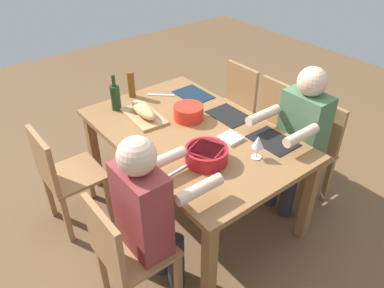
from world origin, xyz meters
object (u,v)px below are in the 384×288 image
object	(u,v)px
napkin_stack	(231,138)
chair_near_left	(62,174)
wine_bottle	(115,97)
cutting_board	(144,116)
chair_near_right	(124,251)
chair_far_left	(233,105)
chair_far_right	(310,147)
diner_far_right	(299,132)
dining_table	(192,141)
chair_far_center	(268,124)
beer_bottle	(131,84)
serving_bowl_fruit	(189,112)
bread_loaf	(143,110)
diner_near_right	(149,210)
wine_glass	(258,143)
serving_bowl_greens	(206,154)

from	to	relation	value
napkin_stack	chair_near_left	bearing A→B (deg)	-125.11
wine_bottle	cutting_board	bearing A→B (deg)	22.33
chair_near_right	chair_far_left	distance (m)	1.92
cutting_board	napkin_stack	size ratio (longest dim) A/B	2.86
chair_far_right	diner_far_right	size ratio (longest dim) A/B	0.71
dining_table	chair_far_center	xyz separation A→B (m)	(0.00, 0.85, -0.18)
chair_near_right	beer_bottle	xyz separation A→B (m)	(-1.20, 0.79, 0.37)
serving_bowl_fruit	wine_bottle	xyz separation A→B (m)	(-0.47, -0.36, 0.05)
dining_table	bread_loaf	world-z (taller)	bread_loaf
chair_near_right	diner_near_right	bearing A→B (deg)	90.00
chair_far_center	chair_far_right	size ratio (longest dim) A/B	1.00
cutting_board	beer_bottle	xyz separation A→B (m)	(-0.36, 0.11, 0.10)
dining_table	wine_glass	size ratio (longest dim) A/B	9.81
diner_near_right	serving_bowl_fruit	world-z (taller)	diner_near_right
dining_table	diner_near_right	world-z (taller)	diner_near_right
chair_near_left	serving_bowl_fruit	size ratio (longest dim) A/B	3.76
serving_bowl_greens	serving_bowl_fruit	bearing A→B (deg)	154.11
bread_loaf	chair_far_center	bearing A→B (deg)	69.01
serving_bowl_greens	napkin_stack	distance (m)	0.31
chair_near_right	chair_far_right	world-z (taller)	same
serving_bowl_fruit	beer_bottle	xyz separation A→B (m)	(-0.59, -0.14, 0.05)
chair_near_right	wine_glass	bearing A→B (deg)	86.37
serving_bowl_greens	wine_glass	size ratio (longest dim) A/B	1.67
chair_far_center	diner_far_right	size ratio (longest dim) A/B	0.71
cutting_board	bread_loaf	world-z (taller)	bread_loaf
serving_bowl_fruit	chair_far_right	bearing A→B (deg)	51.30
chair_near_left	wine_bottle	bearing A→B (deg)	107.41
dining_table	diner_far_right	xyz separation A→B (m)	(0.45, 0.66, 0.04)
diner_far_right	serving_bowl_fruit	xyz separation A→B (m)	(-0.61, -0.57, 0.11)
dining_table	diner_near_right	xyz separation A→B (m)	(0.45, -0.66, 0.04)
diner_near_right	serving_bowl_greens	world-z (taller)	diner_near_right
cutting_board	chair_near_left	bearing A→B (deg)	-94.99
cutting_board	wine_bottle	distance (m)	0.28
diner_far_right	chair_far_left	size ratio (longest dim) A/B	1.41
beer_bottle	dining_table	bearing A→B (deg)	4.08
diner_near_right	chair_far_center	distance (m)	1.59
dining_table	serving_bowl_fruit	bearing A→B (deg)	150.09
dining_table	bread_loaf	bearing A→B (deg)	-156.94
cutting_board	beer_bottle	world-z (taller)	beer_bottle
serving_bowl_fruit	beer_bottle	distance (m)	0.61
dining_table	beer_bottle	distance (m)	0.77
chair_near_right	diner_near_right	world-z (taller)	diner_near_right
chair_far_left	wine_glass	xyz separation A→B (m)	(0.96, -0.71, 0.37)
wine_glass	chair_far_right	bearing A→B (deg)	94.99
diner_near_right	diner_far_right	world-z (taller)	same
wine_bottle	chair_far_right	bearing A→B (deg)	45.88
bread_loaf	dining_table	bearing A→B (deg)	23.06
bread_loaf	wine_glass	xyz separation A→B (m)	(0.90, 0.30, 0.05)
serving_bowl_fruit	cutting_board	bearing A→B (deg)	-131.96
chair_near_right	napkin_stack	bearing A→B (deg)	101.21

